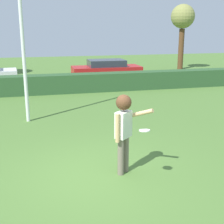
% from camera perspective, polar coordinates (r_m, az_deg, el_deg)
% --- Properties ---
extents(ground_plane, '(60.00, 60.00, 0.00)m').
position_cam_1_polar(ground_plane, '(7.05, -2.75, -11.44)').
color(ground_plane, '#4C7231').
extents(person, '(0.82, 0.52, 1.79)m').
position_cam_1_polar(person, '(6.75, 2.18, -2.25)').
color(person, '#75695B').
rests_on(person, ground).
extents(frisbee, '(0.22, 0.22, 0.05)m').
position_cam_1_polar(frisbee, '(6.27, 5.93, -3.35)').
color(frisbee, white).
extents(lamppost, '(0.24, 0.24, 6.24)m').
position_cam_1_polar(lamppost, '(10.87, -16.21, 16.04)').
color(lamppost, silver).
rests_on(lamppost, ground).
extents(hedge_row, '(20.86, 0.90, 0.91)m').
position_cam_1_polar(hedge_row, '(15.83, -9.69, 5.07)').
color(hedge_row, '#2B502B').
rests_on(hedge_row, ground).
extents(parked_car_red, '(4.21, 1.82, 1.25)m').
position_cam_1_polar(parked_car_red, '(19.55, -1.02, 7.84)').
color(parked_car_red, '#B21E1E').
rests_on(parked_car_red, ground).
extents(willow_tree, '(1.79, 1.79, 4.87)m').
position_cam_1_polar(willow_tree, '(25.18, 12.72, 16.14)').
color(willow_tree, '#54351F').
rests_on(willow_tree, ground).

